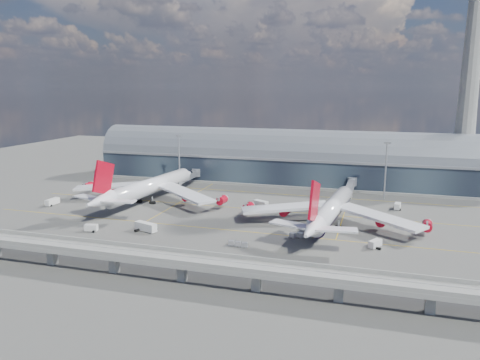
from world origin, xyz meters
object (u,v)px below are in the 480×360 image
(control_tower, at_px, (470,82))
(airliner_right, at_px, (331,211))
(service_truck_3, at_px, (375,244))
(floodlight_mast_left, at_px, (179,159))
(airliner_left, at_px, (148,187))
(service_truck_2, at_px, (146,227))
(cargo_train_0, at_px, (194,257))
(cargo_train_1, at_px, (238,244))
(floodlight_mast_right, at_px, (386,169))
(service_truck_0, at_px, (52,202))
(service_truck_4, at_px, (397,206))
(cargo_train_2, at_px, (300,235))
(service_truck_5, at_px, (261,204))
(service_truck_1, at_px, (91,228))

(control_tower, distance_m, airliner_right, 105.25)
(airliner_right, bearing_deg, control_tower, 60.99)
(service_truck_3, bearing_deg, floodlight_mast_left, 174.26)
(airliner_left, bearing_deg, service_truck_2, -56.69)
(service_truck_3, xyz_separation_m, cargo_train_0, (-50.27, -26.42, -0.38))
(airliner_left, bearing_deg, cargo_train_1, -32.05)
(floodlight_mast_right, bearing_deg, service_truck_0, -158.32)
(service_truck_2, bearing_deg, service_truck_0, 87.49)
(service_truck_4, relative_size, cargo_train_2, 0.65)
(control_tower, xyz_separation_m, service_truck_3, (-37.54, -97.07, -50.35))
(floodlight_mast_right, bearing_deg, service_truck_2, -136.63)
(control_tower, distance_m, service_truck_5, 114.84)
(control_tower, xyz_separation_m, cargo_train_1, (-78.93, -108.49, -50.85))
(floodlight_mast_right, distance_m, service_truck_2, 109.69)
(floodlight_mast_right, height_order, service_truck_4, floodlight_mast_right)
(service_truck_1, xyz_separation_m, service_truck_5, (48.45, 48.26, 0.31))
(airliner_right, bearing_deg, service_truck_2, -152.59)
(service_truck_1, relative_size, cargo_train_1, 0.69)
(airliner_right, distance_m, service_truck_0, 116.46)
(airliner_left, xyz_separation_m, airliner_right, (79.84, -12.98, -0.78))
(airliner_right, distance_m, cargo_train_0, 57.00)
(floodlight_mast_left, distance_m, service_truck_3, 120.09)
(airliner_left, bearing_deg, cargo_train_2, -15.63)
(airliner_right, relative_size, service_truck_3, 12.99)
(cargo_train_0, bearing_deg, service_truck_5, 0.83)
(floodlight_mast_left, xyz_separation_m, service_truck_1, (2.56, -80.50, -12.36))
(service_truck_0, bearing_deg, control_tower, 27.28)
(control_tower, xyz_separation_m, floodlight_mast_left, (-135.00, -28.00, -38.00))
(service_truck_0, xyz_separation_m, service_truck_2, (55.56, -21.27, 0.19))
(airliner_right, bearing_deg, service_truck_3, -44.36)
(service_truck_0, height_order, cargo_train_1, service_truck_0)
(floodlight_mast_right, relative_size, airliner_left, 0.34)
(control_tower, distance_m, cargo_train_2, 123.56)
(floodlight_mast_left, bearing_deg, control_tower, 11.72)
(service_truck_2, bearing_deg, cargo_train_0, -109.49)
(control_tower, distance_m, service_truck_4, 74.52)
(control_tower, xyz_separation_m, service_truck_1, (-132.44, -108.50, -50.36))
(control_tower, height_order, service_truck_4, control_tower)
(service_truck_0, distance_m, service_truck_2, 59.50)
(service_truck_5, bearing_deg, cargo_train_2, -120.52)
(service_truck_1, height_order, cargo_train_1, service_truck_1)
(cargo_train_1, bearing_deg, airliner_right, -46.88)
(service_truck_3, xyz_separation_m, cargo_train_2, (-24.08, 2.76, -0.41))
(service_truck_2, height_order, cargo_train_0, service_truck_2)
(airliner_left, height_order, cargo_train_2, airliner_left)
(floodlight_mast_left, bearing_deg, floodlight_mast_right, 0.00)
(service_truck_1, bearing_deg, control_tower, -63.64)
(floodlight_mast_right, bearing_deg, control_tower, 38.66)
(floodlight_mast_left, xyz_separation_m, floodlight_mast_right, (100.00, 0.00, 0.00))
(airliner_left, height_order, airliner_right, airliner_left)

